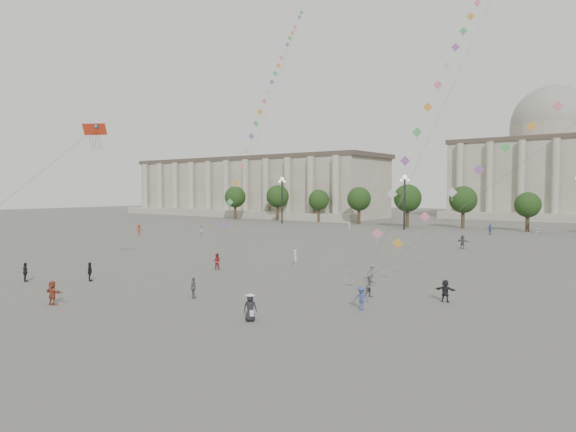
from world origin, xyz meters
The scene contains 25 objects.
ground centered at (0.00, 0.00, 0.00)m, with size 360.00×360.00×0.00m, color #5D5A57.
hall_west centered at (-75.00, 93.89, 8.43)m, with size 84.00×26.22×17.20m.
hall_central centered at (0.00, 129.22, 14.23)m, with size 48.30×34.30×35.50m.
tree_row centered at (0.00, 78.00, 5.39)m, with size 137.12×5.12×8.00m.
lamp_post_far_west centered at (-45.00, 70.00, 7.35)m, with size 2.00×0.90×10.65m.
lamp_post_mid_west centered at (-15.00, 70.00, 7.35)m, with size 2.00×0.90×10.65m.
person_crowd_0 centered at (1.63, 68.00, 0.91)m, with size 1.07×0.45×1.83m, color #395A81.
person_crowd_1 centered at (-36.36, 36.79, 0.89)m, with size 0.87×0.68×1.79m, color beige.
person_crowd_2 centered at (-45.64, 31.16, 0.95)m, with size 1.23×0.71×1.91m, color brown.
person_crowd_3 centered at (14.22, 12.09, 0.78)m, with size 1.45×0.46×1.57m, color black.
person_crowd_4 centered at (9.19, 67.60, 0.76)m, with size 1.41×0.45×1.53m, color silver.
person_crowd_6 centered at (6.39, 16.14, 0.75)m, with size 0.97×0.56×1.50m, color slate.
person_crowd_10 centered at (-21.60, 60.41, 0.83)m, with size 0.60×0.40×1.66m, color silver.
person_crowd_12 centered at (4.59, 44.88, 0.91)m, with size 1.69×0.54×1.82m, color #5D5D61.
person_crowd_13 centered at (-4.44, 19.86, 0.79)m, with size 0.58×0.38×1.59m, color silver.
tourist_1 centered at (-12.90, 1.70, 0.81)m, with size 0.95×0.40×1.63m, color black.
tourist_2 centered at (-6.74, -4.91, 0.82)m, with size 1.52×0.49×1.64m, color #9C442A.
tourist_3 centered at (-0.69, 2.32, 0.76)m, with size 0.89×0.37×1.51m, color slate.
tourist_4 centered at (-17.04, -1.74, 0.82)m, with size 0.96×0.40×1.64m, color black.
kite_flyer_0 centered at (-8.84, 12.84, 0.79)m, with size 0.77×0.60×1.59m, color maroon.
kite_flyer_1 centered at (10.76, 6.34, 0.80)m, with size 1.04×0.60×1.60m, color #3A4883.
kite_flyer_2 centered at (9.23, 10.41, 0.78)m, with size 0.76×0.59×1.56m, color slate.
hat_person centered at (6.84, -0.07, 0.86)m, with size 0.95×0.86×1.69m.
dragon_kite centered at (-16.23, 4.39, 12.61)m, with size 2.15×8.07×18.72m.
kite_train_west centered at (-19.02, 34.47, 22.93)m, with size 19.41×39.88×59.84m.
Camera 1 is at (26.79, -22.75, 7.86)m, focal length 32.00 mm.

